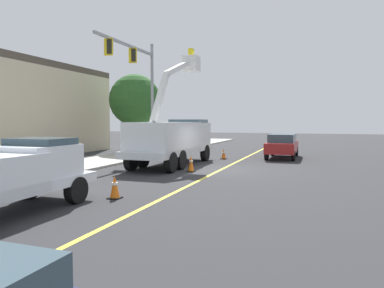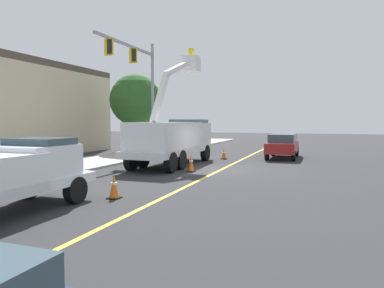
% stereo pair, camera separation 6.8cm
% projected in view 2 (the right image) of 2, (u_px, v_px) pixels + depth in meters
% --- Properties ---
extents(ground, '(120.00, 120.00, 0.00)m').
position_uv_depth(ground, '(221.00, 170.00, 18.93)').
color(ground, '#2D2D30').
extents(sidewalk_far_side, '(60.03, 4.18, 0.12)m').
position_uv_depth(sidewalk_far_side, '(94.00, 162.00, 21.68)').
color(sidewalk_far_side, '#B2ADA3').
rests_on(sidewalk_far_side, ground).
extents(lane_centre_stripe, '(50.00, 0.65, 0.01)m').
position_uv_depth(lane_centre_stripe, '(221.00, 169.00, 18.93)').
color(lane_centre_stripe, yellow).
rests_on(lane_centre_stripe, ground).
extents(utility_bucket_truck, '(8.22, 2.65, 6.93)m').
position_uv_depth(utility_bucket_truck, '(174.00, 138.00, 20.81)').
color(utility_bucket_truck, silver).
rests_on(utility_bucket_truck, ground).
extents(service_pickup_truck, '(5.62, 2.23, 2.06)m').
position_uv_depth(service_pickup_truck, '(1.00, 175.00, 9.61)').
color(service_pickup_truck, white).
rests_on(service_pickup_truck, ground).
extents(passing_minivan, '(4.82, 1.99, 1.69)m').
position_uv_depth(passing_minivan, '(283.00, 144.00, 24.78)').
color(passing_minivan, maroon).
rests_on(passing_minivan, ground).
extents(traffic_cone_mid_front, '(0.40, 0.40, 0.81)m').
position_uv_depth(traffic_cone_mid_front, '(114.00, 187.00, 11.80)').
color(traffic_cone_mid_front, black).
rests_on(traffic_cone_mid_front, ground).
extents(traffic_cone_mid_rear, '(0.40, 0.40, 0.88)m').
position_uv_depth(traffic_cone_mid_rear, '(191.00, 163.00, 18.10)').
color(traffic_cone_mid_rear, black).
rests_on(traffic_cone_mid_rear, ground).
extents(traffic_cone_trailing, '(0.40, 0.40, 0.71)m').
position_uv_depth(traffic_cone_trailing, '(224.00, 154.00, 24.16)').
color(traffic_cone_trailing, black).
rests_on(traffic_cone_trailing, ground).
extents(traffic_signal_mast, '(7.42, 0.59, 8.36)m').
position_uv_depth(traffic_signal_mast, '(139.00, 76.00, 24.76)').
color(traffic_signal_mast, gray).
rests_on(traffic_signal_mast, ground).
extents(street_tree_right, '(4.24, 4.24, 6.45)m').
position_uv_depth(street_tree_right, '(136.00, 100.00, 29.34)').
color(street_tree_right, brown).
rests_on(street_tree_right, ground).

